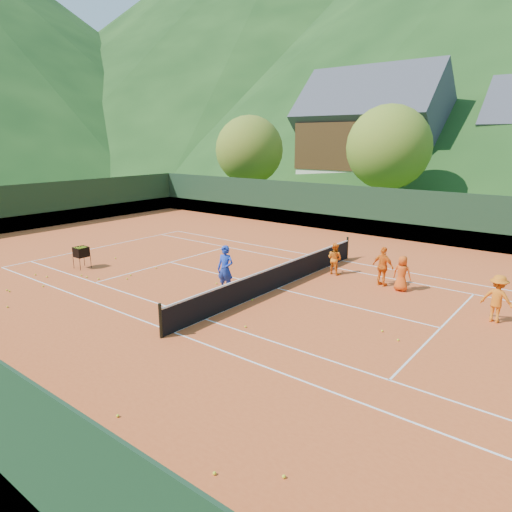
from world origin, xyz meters
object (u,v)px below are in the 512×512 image
Objects in this scene: student_a at (335,259)px; chalet_left at (371,141)px; student_b at (383,267)px; ball_hopper at (81,252)px; tennis_net at (277,276)px; student_d at (497,299)px; coach at (225,269)px; student_c at (402,273)px.

chalet_left reaches higher than student_a.
ball_hopper is at bearing 37.57° from student_b.
student_a is 0.10× the size of chalet_left.
tennis_net is at bearing 53.41° from student_b.
student_d is at bearing 173.99° from student_a.
student_c is at bearing 28.36° from coach.
ball_hopper is at bearing -87.99° from chalet_left.
coach is 7.67m from ball_hopper.
student_d is (6.82, -1.59, 0.10)m from student_a.
chalet_left is (-13.16, 27.07, 4.81)m from student_b.
coach is at bearing 11.99° from ball_hopper.
coach is 6.92m from student_c.
chalet_left is at bearing -66.97° from student_c.
student_c is at bearing -178.80° from student_b.
student_d is 17.15m from ball_hopper.
ball_hopper is (-12.00, -6.12, -0.06)m from student_b.
student_d is at bearing 158.03° from student_c.
student_a is 0.86× the size of student_b.
student_c is 4.89m from tennis_net.
chalet_left reaches higher than ball_hopper.
chalet_left is (-1.16, 33.19, 4.88)m from ball_hopper.
student_b is at bearing 42.87° from tennis_net.
student_c is at bearing -12.40° from student_d.
coach reaches higher than student_b.
student_c is (3.21, -0.43, 0.01)m from student_a.
chalet_left reaches higher than coach.
coach reaches higher than tennis_net.
student_a is at bearing -11.94° from student_c.
student_d is at bearing 16.34° from ball_hopper.
student_a is 3.33m from tennis_net.
student_c is at bearing -62.76° from chalet_left.
tennis_net is at bearing 19.82° from ball_hopper.
coach is 2.12m from tennis_net.
student_d is (3.61, -1.16, 0.09)m from student_c.
student_c reaches higher than tennis_net.
student_b is 4.64m from student_d.
student_b reaches higher than tennis_net.
student_b reaches higher than ball_hopper.
coach is at bearing 55.72° from student_b.
coach is 1.14× the size of student_b.
student_a is at bearing 76.09° from tennis_net.
coach is at bearing -74.67° from chalet_left.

